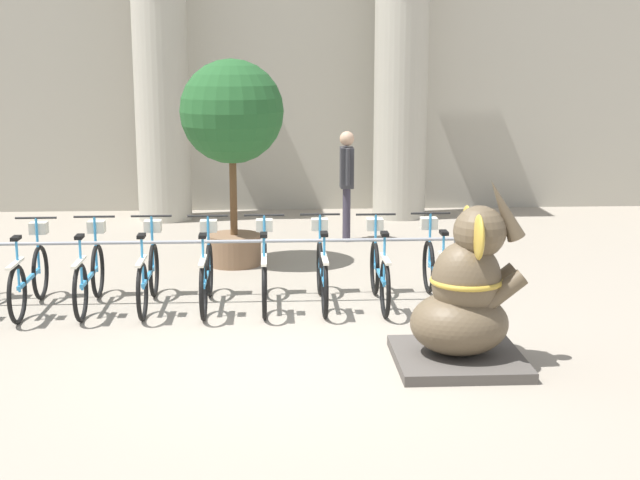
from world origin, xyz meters
The scene contains 16 objects.
ground_plane centered at (0.00, 0.00, 0.00)m, with size 60.00×60.00×0.00m, color gray.
building_facade centered at (0.00, 8.60, 3.00)m, with size 20.00×0.20×6.00m.
column_left centered at (-2.10, 7.60, 2.62)m, with size 1.17×1.17×5.16m.
column_right centered at (2.10, 7.60, 2.62)m, with size 1.17×1.17×5.16m.
bike_rack centered at (-0.96, 1.95, 0.64)m, with size 5.96×0.05×0.77m.
bicycle_1 centered at (-2.97, 1.82, 0.40)m, with size 0.48×1.65×1.01m.
bicycle_2 centered at (-2.30, 1.87, 0.40)m, with size 0.48×1.65×1.01m.
bicycle_3 centered at (-1.63, 1.87, 0.40)m, with size 0.48×1.65×1.01m.
bicycle_4 centered at (-0.96, 1.84, 0.40)m, with size 0.48×1.65×1.01m.
bicycle_5 centered at (-0.29, 1.86, 0.40)m, with size 0.48×1.65×1.01m.
bicycle_6 centered at (0.38, 1.87, 0.40)m, with size 0.48×1.65×1.01m.
bicycle_7 centered at (1.05, 1.84, 0.40)m, with size 0.48×1.65×1.01m.
bicycle_8 centered at (1.72, 1.87, 0.40)m, with size 0.48×1.65×1.01m.
elephant_statue centered at (1.60, -0.25, 0.61)m, with size 1.20×1.20×1.79m.
person_pedestrian centered at (0.97, 5.54, 1.04)m, with size 0.23×0.47×1.72m.
potted_tree centered at (-0.73, 3.96, 1.98)m, with size 1.41×1.41×2.83m.
Camera 1 is at (-0.20, -8.21, 2.87)m, focal length 50.00 mm.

